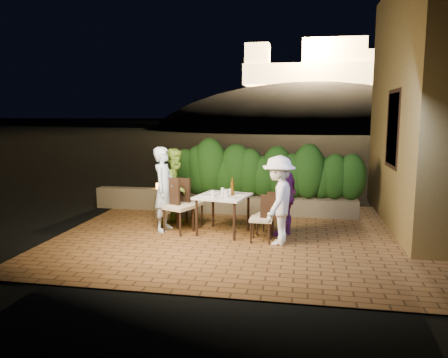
% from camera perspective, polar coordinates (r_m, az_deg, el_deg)
% --- Properties ---
extents(ground, '(400.00, 400.00, 0.00)m').
position_cam_1_polar(ground, '(8.04, 2.33, -8.23)').
color(ground, black).
rests_on(ground, ground).
extents(terrace_floor, '(7.00, 6.00, 0.15)m').
position_cam_1_polar(terrace_floor, '(8.53, 2.80, -7.63)').
color(terrace_floor, brown).
rests_on(terrace_floor, ground).
extents(building_wall, '(1.60, 5.00, 5.00)m').
position_cam_1_polar(building_wall, '(9.96, 25.43, 8.88)').
color(building_wall, olive).
rests_on(building_wall, ground).
extents(window_pane, '(0.08, 1.00, 1.40)m').
position_cam_1_polar(window_pane, '(9.30, 21.35, 6.11)').
color(window_pane, black).
rests_on(window_pane, building_wall).
extents(window_frame, '(0.06, 1.15, 1.55)m').
position_cam_1_polar(window_frame, '(9.30, 21.29, 6.11)').
color(window_frame, black).
rests_on(window_frame, building_wall).
extents(planter, '(4.20, 0.55, 0.40)m').
position_cam_1_polar(planter, '(10.18, 5.27, -3.40)').
color(planter, brown).
rests_on(planter, ground).
extents(hedge, '(4.00, 0.70, 1.10)m').
position_cam_1_polar(hedge, '(10.05, 5.32, 0.79)').
color(hedge, '#15380F').
rests_on(hedge, planter).
extents(parapet, '(2.20, 0.30, 0.50)m').
position_cam_1_polar(parapet, '(10.85, -10.74, -2.51)').
color(parapet, brown).
rests_on(parapet, ground).
extents(hill, '(52.00, 40.00, 22.00)m').
position_cam_1_polar(hill, '(67.92, 11.11, 3.05)').
color(hill, black).
rests_on(hill, ground).
extents(fortress, '(26.00, 8.00, 8.00)m').
position_cam_1_polar(fortress, '(68.13, 11.47, 15.28)').
color(fortress, '#FFCC7A').
rests_on(fortress, hill).
extents(dining_table, '(1.10, 1.10, 0.75)m').
position_cam_1_polar(dining_table, '(8.45, -0.12, -4.63)').
color(dining_table, white).
rests_on(dining_table, ground).
extents(plate_nw, '(0.23, 0.23, 0.01)m').
position_cam_1_polar(plate_nw, '(8.29, -2.28, -2.19)').
color(plate_nw, white).
rests_on(plate_nw, dining_table).
extents(plate_sw, '(0.23, 0.23, 0.01)m').
position_cam_1_polar(plate_sw, '(8.68, -1.24, -1.71)').
color(plate_sw, white).
rests_on(plate_sw, dining_table).
extents(plate_ne, '(0.24, 0.24, 0.01)m').
position_cam_1_polar(plate_ne, '(8.07, 0.84, -2.48)').
color(plate_ne, white).
rests_on(plate_ne, dining_table).
extents(plate_se, '(0.24, 0.24, 0.01)m').
position_cam_1_polar(plate_se, '(8.45, 2.21, -1.99)').
color(plate_se, white).
rests_on(plate_se, dining_table).
extents(plate_centre, '(0.21, 0.21, 0.01)m').
position_cam_1_polar(plate_centre, '(8.41, -0.30, -2.04)').
color(plate_centre, white).
rests_on(plate_centre, dining_table).
extents(plate_front, '(0.23, 0.23, 0.01)m').
position_cam_1_polar(plate_front, '(8.03, -0.80, -2.55)').
color(plate_front, white).
rests_on(plate_front, dining_table).
extents(glass_nw, '(0.07, 0.07, 0.12)m').
position_cam_1_polar(glass_nw, '(8.24, -1.46, -1.89)').
color(glass_nw, silver).
rests_on(glass_nw, dining_table).
extents(glass_sw, '(0.07, 0.07, 0.12)m').
position_cam_1_polar(glass_sw, '(8.53, -0.19, -1.53)').
color(glass_sw, silver).
rests_on(glass_sw, dining_table).
extents(glass_ne, '(0.07, 0.07, 0.12)m').
position_cam_1_polar(glass_ne, '(8.20, 0.26, -1.93)').
color(glass_ne, silver).
rests_on(glass_ne, dining_table).
extents(glass_se, '(0.06, 0.06, 0.11)m').
position_cam_1_polar(glass_se, '(8.48, 0.87, -1.61)').
color(glass_se, silver).
rests_on(glass_se, dining_table).
extents(beer_bottle, '(0.07, 0.07, 0.34)m').
position_cam_1_polar(beer_bottle, '(8.33, 1.09, -1.00)').
color(beer_bottle, '#4C310C').
rests_on(beer_bottle, dining_table).
extents(bowl, '(0.22, 0.22, 0.04)m').
position_cam_1_polar(bowl, '(8.69, 0.21, -1.58)').
color(bowl, white).
rests_on(bowl, dining_table).
extents(chair_left_front, '(0.65, 0.65, 1.06)m').
position_cam_1_polar(chair_left_front, '(8.53, -5.95, -3.48)').
color(chair_left_front, black).
rests_on(chair_left_front, ground).
extents(chair_left_back, '(0.58, 0.58, 0.99)m').
position_cam_1_polar(chair_left_back, '(8.97, -4.55, -3.08)').
color(chair_left_back, black).
rests_on(chair_left_back, ground).
extents(chair_right_front, '(0.41, 0.41, 0.87)m').
position_cam_1_polar(chair_right_front, '(7.93, 4.90, -5.10)').
color(chair_right_front, black).
rests_on(chair_right_front, ground).
extents(chair_right_back, '(0.49, 0.49, 0.84)m').
position_cam_1_polar(chair_right_back, '(8.39, 5.80, -4.46)').
color(chair_right_back, black).
rests_on(chair_right_back, ground).
extents(diner_blue, '(0.44, 0.63, 1.66)m').
position_cam_1_polar(diner_blue, '(8.65, -7.85, -1.32)').
color(diner_blue, silver).
rests_on(diner_blue, ground).
extents(diner_green, '(0.81, 0.92, 1.59)m').
position_cam_1_polar(diner_green, '(9.13, -6.30, -0.99)').
color(diner_green, '#8DC03C').
rests_on(diner_green, ground).
extents(diner_white, '(0.77, 1.11, 1.58)m').
position_cam_1_polar(diner_white, '(7.74, 7.13, -2.78)').
color(diner_white, white).
rests_on(diner_white, ground).
extents(diner_purple, '(0.65, 0.96, 1.51)m').
position_cam_1_polar(diner_purple, '(8.30, 7.98, -2.27)').
color(diner_purple, '#6A246D').
rests_on(diner_purple, ground).
extents(parapet_lamp, '(0.10, 0.10, 0.14)m').
position_cam_1_polar(parapet_lamp, '(10.64, -8.62, -0.91)').
color(parapet_lamp, orange).
rests_on(parapet_lamp, parapet).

